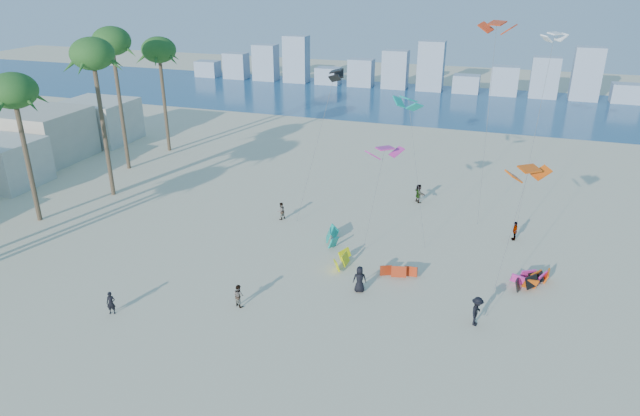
% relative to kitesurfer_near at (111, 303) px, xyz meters
% --- Properties ---
extents(ground, '(220.00, 220.00, 0.00)m').
position_rel_kitesurfer_near_xyz_m(ground, '(7.41, -5.84, -0.76)').
color(ground, beige).
rests_on(ground, ground).
extents(ocean, '(220.00, 220.00, 0.00)m').
position_rel_kitesurfer_near_xyz_m(ocean, '(7.41, 66.16, -0.76)').
color(ocean, navy).
rests_on(ocean, ground).
extents(kitesurfer_near, '(0.65, 0.54, 1.52)m').
position_rel_kitesurfer_near_xyz_m(kitesurfer_near, '(0.00, 0.00, 0.00)').
color(kitesurfer_near, black).
rests_on(kitesurfer_near, ground).
extents(kitesurfer_mid, '(0.92, 0.84, 1.52)m').
position_rel_kitesurfer_near_xyz_m(kitesurfer_mid, '(7.18, 3.32, -0.00)').
color(kitesurfer_mid, gray).
rests_on(kitesurfer_mid, ground).
extents(kitesurfers_far, '(30.35, 19.89, 1.91)m').
position_rel_kitesurfer_near_xyz_m(kitesurfers_far, '(17.82, 14.29, 0.12)').
color(kitesurfers_far, black).
rests_on(kitesurfers_far, ground).
extents(grounded_kites, '(17.46, 6.51, 0.95)m').
position_rel_kitesurfer_near_xyz_m(grounded_kites, '(18.46, 11.82, -0.32)').
color(grounded_kites, red).
rests_on(grounded_kites, ground).
extents(flying_kites, '(31.35, 19.62, 16.56)m').
position_rel_kitesurfer_near_xyz_m(flying_kites, '(21.88, 17.98, 10.04)').
color(flying_kites, '#D42F9D').
rests_on(flying_kites, ground).
extents(palm_row, '(7.88, 44.80, 14.73)m').
position_rel_kitesurfer_near_xyz_m(palm_row, '(-14.98, 10.32, 11.05)').
color(palm_row, brown).
rests_on(palm_row, ground).
extents(distant_skyline, '(85.00, 3.00, 8.40)m').
position_rel_kitesurfer_near_xyz_m(distant_skyline, '(6.23, 76.16, 2.33)').
color(distant_skyline, '#9EADBF').
rests_on(distant_skyline, ground).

